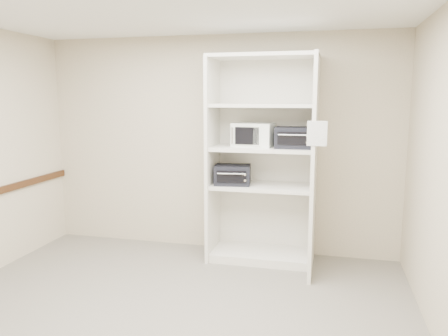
% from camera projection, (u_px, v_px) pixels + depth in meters
% --- Properties ---
extents(floor, '(4.50, 4.00, 0.01)m').
position_uv_depth(floor, '(161.00, 322.00, 3.82)').
color(floor, '#656156').
rests_on(floor, ground).
extents(wall_back, '(4.50, 0.02, 2.70)m').
position_uv_depth(wall_back, '(218.00, 145.00, 5.52)').
color(wall_back, tan).
rests_on(wall_back, ground).
extents(shelving_unit, '(1.24, 0.92, 2.42)m').
position_uv_depth(shelving_unit, '(266.00, 167.00, 5.11)').
color(shelving_unit, silver).
rests_on(shelving_unit, floor).
extents(microwave, '(0.49, 0.39, 0.28)m').
position_uv_depth(microwave, '(254.00, 135.00, 5.13)').
color(microwave, white).
rests_on(microwave, shelving_unit).
extents(toaster_oven_upper, '(0.42, 0.32, 0.24)m').
position_uv_depth(toaster_oven_upper, '(294.00, 138.00, 4.96)').
color(toaster_oven_upper, black).
rests_on(toaster_oven_upper, shelving_unit).
extents(toaster_oven_lower, '(0.45, 0.36, 0.23)m').
position_uv_depth(toaster_oven_lower, '(233.00, 175.00, 5.17)').
color(toaster_oven_lower, black).
rests_on(toaster_oven_lower, shelving_unit).
extents(paper_sign, '(0.19, 0.01, 0.24)m').
position_uv_depth(paper_sign, '(317.00, 134.00, 4.30)').
color(paper_sign, white).
rests_on(paper_sign, shelving_unit).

